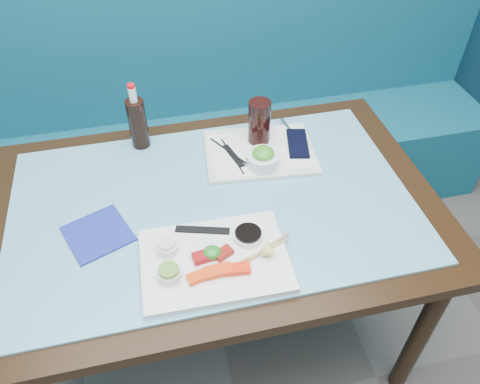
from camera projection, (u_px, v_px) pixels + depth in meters
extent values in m
cube|color=#105468|center=(189.00, 171.00, 2.35)|extent=(3.00, 0.55, 0.45)
cube|color=#105468|center=(174.00, 64.00, 2.17)|extent=(3.00, 0.12, 0.95)
cube|color=black|center=(213.00, 209.00, 1.46)|extent=(1.40, 0.90, 0.04)
cylinder|color=black|center=(420.00, 334.00, 1.56)|extent=(0.06, 0.06, 0.71)
cylinder|color=black|center=(48.00, 234.00, 1.88)|extent=(0.06, 0.06, 0.71)
cylinder|color=black|center=(338.00, 186.00, 2.08)|extent=(0.06, 0.06, 0.71)
cube|color=#5EA2BC|center=(213.00, 203.00, 1.44)|extent=(1.22, 0.76, 0.01)
cube|color=white|center=(215.00, 260.00, 1.26)|extent=(0.40, 0.29, 0.02)
cube|color=#EE3C09|center=(200.00, 276.00, 1.21)|extent=(0.07, 0.05, 0.02)
cube|color=#EF3B09|center=(218.00, 271.00, 1.22)|extent=(0.07, 0.04, 0.02)
cube|color=#FF260A|center=(237.00, 269.00, 1.22)|extent=(0.07, 0.04, 0.02)
cube|color=maroon|center=(203.00, 257.00, 1.25)|extent=(0.06, 0.04, 0.02)
cube|color=maroon|center=(223.00, 253.00, 1.26)|extent=(0.06, 0.05, 0.02)
ellipsoid|color=#1B761D|center=(212.00, 252.00, 1.25)|extent=(0.06, 0.06, 0.03)
cylinder|color=silver|center=(169.00, 274.00, 1.20)|extent=(0.07, 0.07, 0.03)
cylinder|color=#5E942F|center=(169.00, 270.00, 1.19)|extent=(0.06, 0.06, 0.01)
cylinder|color=silver|center=(167.00, 248.00, 1.27)|extent=(0.08, 0.08, 0.02)
cylinder|color=beige|center=(167.00, 244.00, 1.26)|extent=(0.06, 0.06, 0.01)
cylinder|color=white|center=(248.00, 236.00, 1.30)|extent=(0.11, 0.11, 0.02)
cylinder|color=black|center=(248.00, 233.00, 1.30)|extent=(0.09, 0.09, 0.01)
cone|color=#EBE96F|center=(270.00, 252.00, 1.24)|extent=(0.06, 0.05, 0.04)
cube|color=black|center=(203.00, 230.00, 1.33)|extent=(0.16, 0.07, 0.00)
cylinder|color=tan|center=(256.00, 254.00, 1.26)|extent=(0.20, 0.07, 0.01)
cylinder|color=#AF7D52|center=(259.00, 254.00, 1.26)|extent=(0.21, 0.11, 0.01)
cube|color=silver|center=(260.00, 152.00, 1.60)|extent=(0.40, 0.31, 0.01)
cube|color=white|center=(260.00, 150.00, 1.60)|extent=(0.34, 0.24, 0.00)
cylinder|color=white|center=(263.00, 160.00, 1.53)|extent=(0.14, 0.14, 0.04)
ellipsoid|color=#3B9121|center=(263.00, 153.00, 1.51)|extent=(0.08, 0.08, 0.04)
cylinder|color=black|center=(259.00, 122.00, 1.58)|extent=(0.10, 0.10, 0.16)
cube|color=black|center=(298.00, 144.00, 1.62)|extent=(0.10, 0.17, 0.01)
cylinder|color=silver|center=(287.00, 126.00, 1.69)|extent=(0.03, 0.10, 0.01)
cylinder|color=black|center=(232.00, 156.00, 1.57)|extent=(0.04, 0.20, 0.01)
cylinder|color=black|center=(235.00, 155.00, 1.58)|extent=(0.13, 0.22, 0.01)
cube|color=black|center=(233.00, 156.00, 1.58)|extent=(0.06, 0.13, 0.00)
cylinder|color=black|center=(138.00, 124.00, 1.58)|extent=(0.06, 0.06, 0.18)
cylinder|color=white|center=(133.00, 94.00, 1.50)|extent=(0.03, 0.03, 0.05)
cylinder|color=red|center=(131.00, 86.00, 1.48)|extent=(0.03, 0.03, 0.01)
cube|color=navy|center=(98.00, 234.00, 1.34)|extent=(0.22, 0.22, 0.01)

